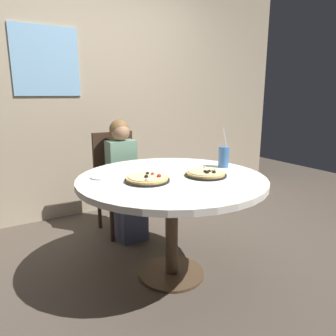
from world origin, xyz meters
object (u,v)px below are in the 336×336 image
(pizza_veggie, at_px, (147,179))
(soda_cup, at_px, (224,157))
(diner_child, at_px, (125,185))
(dining_table, at_px, (172,189))
(plate_small, at_px, (104,177))
(pizza_cheese, at_px, (206,174))
(chair_wooden, at_px, (118,176))

(pizza_veggie, distance_m, soda_cup, 0.70)
(diner_child, relative_size, pizza_veggie, 3.65)
(dining_table, bearing_deg, diner_child, 90.06)
(dining_table, distance_m, plate_small, 0.47)
(pizza_veggie, relative_size, pizza_cheese, 1.02)
(soda_cup, bearing_deg, chair_wooden, 117.34)
(diner_child, xyz_separation_m, pizza_cheese, (0.21, -0.92, 0.28))
(plate_small, bearing_deg, soda_cup, -11.68)
(diner_child, bearing_deg, chair_wooden, 89.42)
(dining_table, bearing_deg, pizza_veggie, -174.05)
(diner_child, distance_m, pizza_veggie, 0.90)
(chair_wooden, bearing_deg, dining_table, -90.06)
(plate_small, bearing_deg, diner_child, 55.20)
(diner_child, bearing_deg, plate_small, -124.80)
(chair_wooden, distance_m, diner_child, 0.19)
(chair_wooden, distance_m, plate_small, 0.90)
(chair_wooden, bearing_deg, plate_small, -118.03)
(pizza_cheese, relative_size, plate_small, 1.61)
(pizza_veggie, bearing_deg, dining_table, 5.95)
(pizza_veggie, height_order, soda_cup, soda_cup)
(chair_wooden, height_order, pizza_veggie, chair_wooden)
(chair_wooden, relative_size, diner_child, 0.88)
(chair_wooden, relative_size, pizza_veggie, 3.21)
(dining_table, distance_m, diner_child, 0.83)
(soda_cup, height_order, plate_small, soda_cup)
(dining_table, xyz_separation_m, chair_wooden, (0.00, 0.99, -0.13))
(pizza_cheese, bearing_deg, plate_small, 151.73)
(pizza_veggie, relative_size, soda_cup, 0.97)
(pizza_cheese, height_order, soda_cup, soda_cup)
(dining_table, distance_m, pizza_cheese, 0.26)
(plate_small, bearing_deg, dining_table, -28.60)
(pizza_veggie, height_order, pizza_cheese, same)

